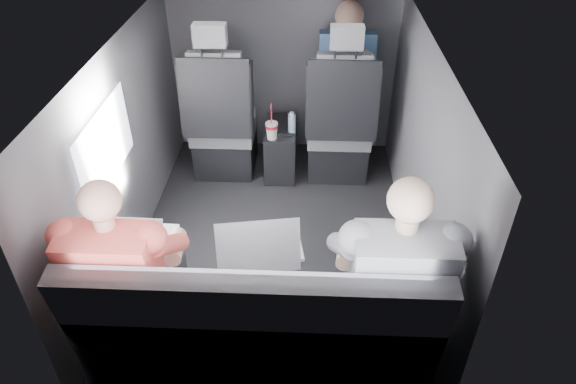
{
  "coord_description": "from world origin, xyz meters",
  "views": [
    {
      "loc": [
        0.21,
        -2.66,
        2.32
      ],
      "look_at": [
        0.1,
        -0.05,
        0.44
      ],
      "focal_mm": 32.0,
      "sensor_mm": 36.0,
      "label": 1
    }
  ],
  "objects_px": {
    "laptop_silver": "(261,246)",
    "front_seat_right": "(339,130)",
    "laptop_white": "(139,239)",
    "center_console": "(281,149)",
    "water_bottle": "(292,123)",
    "passenger_front_right": "(345,73)",
    "front_seat_left": "(223,128)",
    "passenger_rear_right": "(391,278)",
    "passenger_rear_left": "(130,272)",
    "rear_bench": "(259,336)",
    "laptop_black": "(383,251)",
    "soda_cup": "(272,130)"
  },
  "relations": [
    {
      "from": "center_console",
      "to": "water_bottle",
      "type": "bearing_deg",
      "value": -44.01
    },
    {
      "from": "center_console",
      "to": "laptop_silver",
      "type": "distance_m",
      "value": 1.72
    },
    {
      "from": "front_seat_left",
      "to": "passenger_rear_left",
      "type": "relative_size",
      "value": 1.05
    },
    {
      "from": "rear_bench",
      "to": "water_bottle",
      "type": "distance_m",
      "value": 1.87
    },
    {
      "from": "center_console",
      "to": "passenger_rear_left",
      "type": "relative_size",
      "value": 0.4
    },
    {
      "from": "front_seat_left",
      "to": "passenger_front_right",
      "type": "xyz_separation_m",
      "value": [
        0.94,
        0.26,
        0.36
      ]
    },
    {
      "from": "passenger_rear_left",
      "to": "passenger_rear_right",
      "type": "distance_m",
      "value": 1.21
    },
    {
      "from": "water_bottle",
      "to": "passenger_rear_left",
      "type": "height_order",
      "value": "passenger_rear_left"
    },
    {
      "from": "front_seat_right",
      "to": "front_seat_left",
      "type": "bearing_deg",
      "value": 180.0
    },
    {
      "from": "front_seat_left",
      "to": "passenger_rear_right",
      "type": "height_order",
      "value": "front_seat_left"
    },
    {
      "from": "front_seat_left",
      "to": "laptop_silver",
      "type": "relative_size",
      "value": 2.94
    },
    {
      "from": "front_seat_right",
      "to": "passenger_rear_right",
      "type": "xyz_separation_m",
      "value": [
        0.16,
        -1.81,
        0.24
      ]
    },
    {
      "from": "front_seat_right",
      "to": "passenger_front_right",
      "type": "bearing_deg",
      "value": 81.27
    },
    {
      "from": "water_bottle",
      "to": "passenger_rear_right",
      "type": "relative_size",
      "value": 0.14
    },
    {
      "from": "passenger_front_right",
      "to": "rear_bench",
      "type": "bearing_deg",
      "value": -102.77
    },
    {
      "from": "rear_bench",
      "to": "passenger_rear_left",
      "type": "bearing_deg",
      "value": 171.0
    },
    {
      "from": "passenger_rear_right",
      "to": "passenger_front_right",
      "type": "height_order",
      "value": "passenger_front_right"
    },
    {
      "from": "front_seat_right",
      "to": "rear_bench",
      "type": "bearing_deg",
      "value": -103.31
    },
    {
      "from": "front_seat_right",
      "to": "passenger_rear_right",
      "type": "relative_size",
      "value": 1.02
    },
    {
      "from": "center_console",
      "to": "passenger_rear_left",
      "type": "distance_m",
      "value": 1.99
    },
    {
      "from": "laptop_white",
      "to": "laptop_silver",
      "type": "height_order",
      "value": "laptop_silver"
    },
    {
      "from": "front_seat_left",
      "to": "laptop_black",
      "type": "height_order",
      "value": "front_seat_left"
    },
    {
      "from": "front_seat_right",
      "to": "center_console",
      "type": "bearing_deg",
      "value": 174.93
    },
    {
      "from": "laptop_silver",
      "to": "laptop_black",
      "type": "distance_m",
      "value": 0.6
    },
    {
      "from": "laptop_black",
      "to": "rear_bench",
      "type": "bearing_deg",
      "value": -154.41
    },
    {
      "from": "rear_bench",
      "to": "passenger_front_right",
      "type": "xyz_separation_m",
      "value": [
        0.49,
        2.16,
        0.45
      ]
    },
    {
      "from": "laptop_white",
      "to": "soda_cup",
      "type": "bearing_deg",
      "value": 68.63
    },
    {
      "from": "laptop_white",
      "to": "passenger_rear_right",
      "type": "distance_m",
      "value": 1.25
    },
    {
      "from": "water_bottle",
      "to": "passenger_rear_right",
      "type": "height_order",
      "value": "passenger_rear_right"
    },
    {
      "from": "rear_bench",
      "to": "laptop_black",
      "type": "bearing_deg",
      "value": 25.59
    },
    {
      "from": "passenger_rear_right",
      "to": "front_seat_right",
      "type": "bearing_deg",
      "value": 95.01
    },
    {
      "from": "laptop_white",
      "to": "center_console",
      "type": "bearing_deg",
      "value": 69.1
    },
    {
      "from": "soda_cup",
      "to": "laptop_black",
      "type": "bearing_deg",
      "value": -66.12
    },
    {
      "from": "laptop_silver",
      "to": "passenger_rear_left",
      "type": "relative_size",
      "value": 0.36
    },
    {
      "from": "laptop_black",
      "to": "passenger_rear_left",
      "type": "distance_m",
      "value": 1.21
    },
    {
      "from": "center_console",
      "to": "laptop_silver",
      "type": "xyz_separation_m",
      "value": [
        -0.0,
        -1.66,
        0.44
      ]
    },
    {
      "from": "laptop_black",
      "to": "passenger_rear_left",
      "type": "xyz_separation_m",
      "value": [
        -1.2,
        -0.19,
        -0.01
      ]
    },
    {
      "from": "water_bottle",
      "to": "front_seat_right",
      "type": "bearing_deg",
      "value": 7.25
    },
    {
      "from": "laptop_silver",
      "to": "front_seat_right",
      "type": "bearing_deg",
      "value": 74.31
    },
    {
      "from": "front_seat_right",
      "to": "laptop_white",
      "type": "relative_size",
      "value": 3.86
    },
    {
      "from": "passenger_rear_right",
      "to": "passenger_front_right",
      "type": "xyz_separation_m",
      "value": [
        -0.12,
        2.07,
        0.12
      ]
    },
    {
      "from": "laptop_white",
      "to": "front_seat_left",
      "type": "bearing_deg",
      "value": 83.85
    },
    {
      "from": "rear_bench",
      "to": "soda_cup",
      "type": "bearing_deg",
      "value": 91.87
    },
    {
      "from": "rear_bench",
      "to": "water_bottle",
      "type": "height_order",
      "value": "rear_bench"
    },
    {
      "from": "center_console",
      "to": "passenger_front_right",
      "type": "height_order",
      "value": "passenger_front_right"
    },
    {
      "from": "laptop_silver",
      "to": "passenger_rear_right",
      "type": "height_order",
      "value": "passenger_rear_right"
    },
    {
      "from": "soda_cup",
      "to": "water_bottle",
      "type": "relative_size",
      "value": 1.67
    },
    {
      "from": "rear_bench",
      "to": "laptop_silver",
      "type": "relative_size",
      "value": 3.72
    },
    {
      "from": "front_seat_left",
      "to": "laptop_white",
      "type": "relative_size",
      "value": 3.86
    },
    {
      "from": "center_console",
      "to": "passenger_front_right",
      "type": "relative_size",
      "value": 0.55
    }
  ]
}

